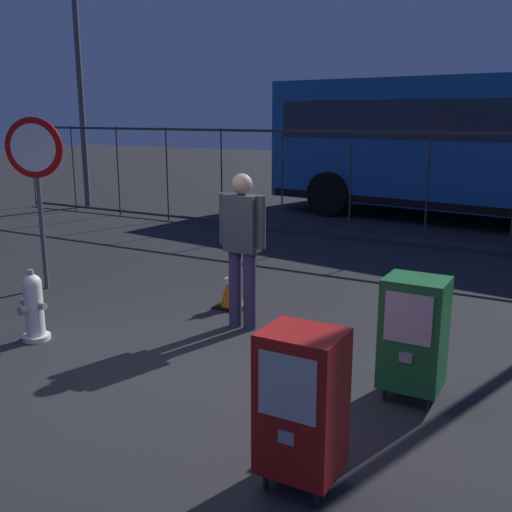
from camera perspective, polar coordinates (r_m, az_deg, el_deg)
name	(u,v)px	position (r m, az deg, el deg)	size (l,w,h in m)	color
ground_plane	(159,380)	(5.37, -9.27, -11.65)	(60.00, 60.00, 0.00)	#262628
fire_hydrant	(34,307)	(6.48, -20.52, -4.60)	(0.33, 0.32, 0.75)	silver
newspaper_box_primary	(301,402)	(3.71, 4.38, -13.76)	(0.48, 0.42, 1.02)	black
newspaper_box_secondary	(414,333)	(4.93, 14.87, -7.12)	(0.48, 0.42, 1.02)	black
stop_sign	(36,168)	(8.12, -20.34, 7.95)	(0.71, 0.31, 2.23)	#4C4F54
pedestrian	(242,242)	(6.27, -1.33, 1.32)	(0.55, 0.22, 1.67)	#382D51
traffic_cone	(232,286)	(7.11, -2.32, -2.94)	(0.36, 0.36, 0.53)	black
fence_barrier	(388,187)	(10.78, 12.50, 6.51)	(18.03, 0.04, 2.00)	#2D2D33
street_light_near_right	(77,41)	(15.49, -16.76, 19.10)	(0.32, 0.32, 6.75)	#4C4F54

